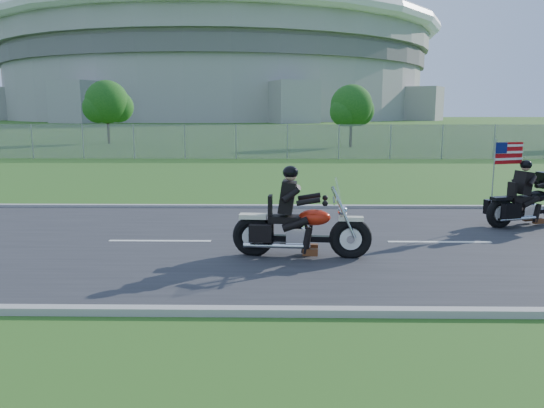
{
  "coord_description": "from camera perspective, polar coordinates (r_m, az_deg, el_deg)",
  "views": [
    {
      "loc": [
        0.59,
        -11.05,
        2.82
      ],
      "look_at": [
        0.42,
        0.0,
        0.86
      ],
      "focal_mm": 35.0,
      "sensor_mm": 36.0,
      "label": 1
    }
  ],
  "objects": [
    {
      "name": "ground",
      "position": [
        11.42,
        -2.09,
        -4.23
      ],
      "size": [
        420.0,
        420.0,
        0.0
      ],
      "primitive_type": "plane",
      "color": "#204916",
      "rests_on": "ground"
    },
    {
      "name": "road",
      "position": [
        11.41,
        -2.09,
        -4.13
      ],
      "size": [
        120.0,
        8.0,
        0.04
      ],
      "primitive_type": "cube",
      "color": "#28282B",
      "rests_on": "ground"
    },
    {
      "name": "curb_north",
      "position": [
        15.36,
        -1.32,
        -0.31
      ],
      "size": [
        120.0,
        0.18,
        0.12
      ],
      "primitive_type": "cube",
      "color": "#9E9B93",
      "rests_on": "ground"
    },
    {
      "name": "curb_south",
      "position": [
        7.55,
        -3.71,
        -11.48
      ],
      "size": [
        120.0,
        0.18,
        0.12
      ],
      "primitive_type": "cube",
      "color": "#9E9B93",
      "rests_on": "ground"
    },
    {
      "name": "fence",
      "position": [
        31.6,
        -9.36,
        6.65
      ],
      "size": [
        60.0,
        0.03,
        2.0
      ],
      "primitive_type": "cube",
      "color": "gray",
      "rests_on": "ground"
    },
    {
      "name": "stadium",
      "position": [
        182.66,
        -5.76,
        14.04
      ],
      "size": [
        140.4,
        140.4,
        29.2
      ],
      "color": "#A3A099",
      "rests_on": "ground"
    },
    {
      "name": "tree_fence_near",
      "position": [
        41.45,
        8.59,
        10.18
      ],
      "size": [
        3.52,
        3.28,
        4.75
      ],
      "color": "#382316",
      "rests_on": "ground"
    },
    {
      "name": "tree_fence_mid",
      "position": [
        47.38,
        -17.26,
        10.22
      ],
      "size": [
        3.96,
        3.69,
        5.3
      ],
      "color": "#382316",
      "rests_on": "ground"
    },
    {
      "name": "motorcycle_lead",
      "position": [
        10.16,
        2.95,
        -2.74
      ],
      "size": [
        2.69,
        0.78,
        1.81
      ],
      "rotation": [
        0.0,
        0.0,
        -0.08
      ],
      "color": "black",
      "rests_on": "ground"
    },
    {
      "name": "motorcycle_follow",
      "position": [
        14.35,
        25.92,
        0.01
      ],
      "size": [
        2.38,
        1.18,
        2.05
      ],
      "rotation": [
        0.0,
        0.0,
        0.32
      ],
      "color": "black",
      "rests_on": "ground"
    }
  ]
}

